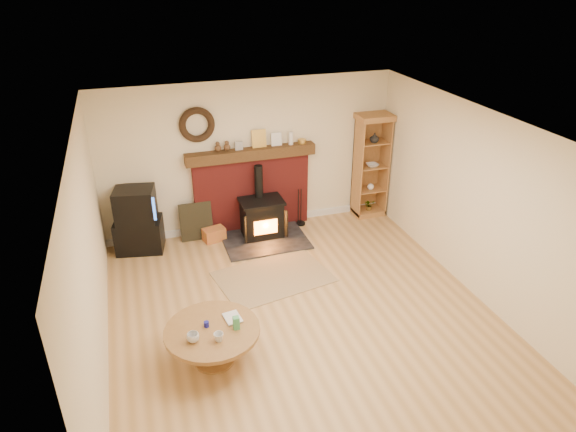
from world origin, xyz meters
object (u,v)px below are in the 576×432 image
object	(u,v)px
wood_stove	(262,220)
curio_cabinet	(370,166)
tv_unit	(138,221)
coffee_table	(212,335)

from	to	relation	value
wood_stove	curio_cabinet	bearing A→B (deg)	7.66
tv_unit	curio_cabinet	bearing A→B (deg)	1.19
tv_unit	coffee_table	bearing A→B (deg)	-77.43
wood_stove	coffee_table	size ratio (longest dim) A/B	1.26
curio_cabinet	coffee_table	distance (m)	4.66
wood_stove	coffee_table	world-z (taller)	wood_stove
coffee_table	tv_unit	bearing A→B (deg)	102.57
wood_stove	tv_unit	bearing A→B (deg)	174.39
wood_stove	tv_unit	xyz separation A→B (m)	(-2.02, 0.20, 0.19)
tv_unit	coffee_table	distance (m)	3.05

